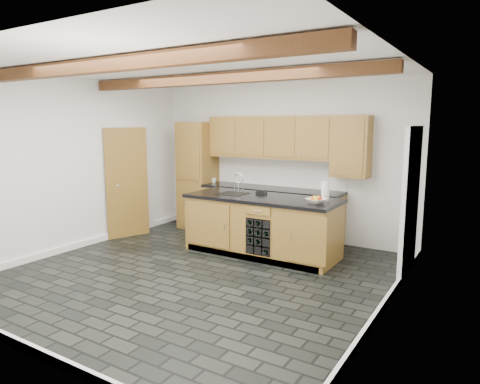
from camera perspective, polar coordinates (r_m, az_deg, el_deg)
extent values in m
plane|color=black|center=(6.09, -5.63, -10.79)|extent=(5.00, 5.00, 0.00)
plane|color=white|center=(7.89, 5.29, 4.20)|extent=(5.00, 0.00, 5.00)
plane|color=white|center=(7.55, -21.12, 3.41)|extent=(0.00, 5.00, 5.00)
plane|color=white|center=(4.70, 19.16, 0.43)|extent=(0.00, 5.00, 5.00)
plane|color=white|center=(5.78, -6.07, 16.34)|extent=(5.00, 5.00, 0.00)
cube|color=#552B15|center=(4.87, -15.07, 16.26)|extent=(4.90, 0.15, 0.15)
cube|color=#552B15|center=(6.25, -2.58, 14.90)|extent=(4.90, 0.15, 0.15)
cube|color=white|center=(7.77, -20.46, -6.55)|extent=(0.04, 5.00, 0.10)
cube|color=white|center=(5.07, 18.12, -14.81)|extent=(0.04, 5.00, 0.10)
cube|color=white|center=(4.53, -26.07, -18.33)|extent=(5.00, 0.04, 0.10)
cube|color=white|center=(8.41, -13.81, 1.67)|extent=(0.06, 0.94, 2.04)
cube|color=olive|center=(8.07, -14.82, 1.18)|extent=(0.31, 0.77, 2.00)
cube|color=white|center=(6.22, 21.76, -1.26)|extent=(0.06, 0.98, 2.04)
cube|color=black|center=(6.22, 21.97, -1.46)|extent=(0.02, 0.86, 1.96)
cube|color=olive|center=(8.54, -5.62, 2.20)|extent=(0.65, 0.60, 2.10)
cube|color=olive|center=(7.77, 4.04, -3.01)|extent=(2.60, 0.60, 0.88)
cube|color=black|center=(7.69, 4.08, 0.38)|extent=(2.64, 0.62, 0.05)
cube|color=white|center=(7.91, 5.08, 2.69)|extent=(2.60, 0.02, 0.52)
cube|color=olive|center=(7.76, 3.93, 7.28)|extent=(2.40, 0.35, 0.75)
cube|color=olive|center=(7.19, 14.60, 5.88)|extent=(0.60, 0.35, 1.00)
cube|color=olive|center=(6.85, 2.95, -4.66)|extent=(2.40, 0.90, 0.88)
cube|color=black|center=(6.76, 2.98, -0.82)|extent=(2.46, 0.96, 0.05)
cube|color=olive|center=(6.84, -4.24, -4.35)|extent=(0.80, 0.02, 0.70)
cube|color=olive|center=(6.04, 8.79, -6.25)|extent=(0.60, 0.02, 0.70)
cube|color=black|center=(6.51, 3.02, -5.75)|extent=(0.42, 0.30, 0.56)
cylinder|color=black|center=(6.47, 3.93, -7.78)|extent=(0.07, 0.26, 0.07)
cylinder|color=black|center=(6.46, 2.86, -5.22)|extent=(0.07, 0.26, 0.07)
cylinder|color=black|center=(6.50, 2.85, -6.42)|extent=(0.07, 0.26, 0.07)
cylinder|color=black|center=(6.53, 1.78, -5.07)|extent=(0.07, 0.26, 0.07)
cylinder|color=black|center=(6.50, 1.78, -3.87)|extent=(0.07, 0.26, 0.07)
cylinder|color=black|center=(6.40, 3.96, -5.38)|extent=(0.07, 0.26, 0.07)
cylinder|color=black|center=(6.43, 2.87, -4.02)|extent=(0.07, 0.26, 0.07)
cylinder|color=black|center=(6.56, 1.77, -6.25)|extent=(0.07, 0.26, 0.07)
cube|color=black|center=(7.03, -0.95, -0.26)|extent=(0.45, 0.40, 0.02)
cylinder|color=silver|center=(7.16, -0.18, 0.77)|extent=(0.02, 0.02, 0.20)
torus|color=silver|center=(7.15, -0.18, 1.88)|extent=(0.18, 0.02, 0.18)
cylinder|color=silver|center=(7.21, -0.72, 0.34)|extent=(0.02, 0.02, 0.08)
cylinder|color=silver|center=(7.13, 0.37, 0.24)|extent=(0.02, 0.02, 0.08)
cube|color=black|center=(7.01, 2.85, -0.09)|extent=(0.20, 0.14, 0.04)
cylinder|color=black|center=(7.00, 2.85, 0.12)|extent=(0.12, 0.12, 0.01)
imported|color=silver|center=(6.28, 10.13, -1.16)|extent=(0.34, 0.34, 0.07)
sphere|color=#B42C18|center=(6.26, 10.57, -0.87)|extent=(0.07, 0.07, 0.07)
sphere|color=#F2AC15|center=(6.31, 10.43, -0.78)|extent=(0.07, 0.07, 0.07)
sphere|color=olive|center=(6.32, 9.90, -0.76)|extent=(0.07, 0.07, 0.07)
sphere|color=#D64920|center=(6.26, 9.69, -0.83)|extent=(0.07, 0.07, 0.07)
sphere|color=gold|center=(6.22, 10.10, -0.90)|extent=(0.07, 0.07, 0.07)
cylinder|color=white|center=(6.49, 11.30, 0.11)|extent=(0.12, 0.12, 0.29)
imported|color=white|center=(8.38, -3.50, 1.58)|extent=(0.10, 0.10, 0.09)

